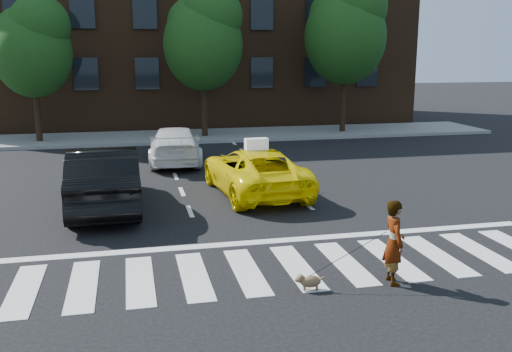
% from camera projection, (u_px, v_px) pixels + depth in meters
% --- Properties ---
extents(ground, '(120.00, 120.00, 0.00)m').
position_uv_depth(ground, '(297.00, 267.00, 11.07)').
color(ground, black).
rests_on(ground, ground).
extents(crosswalk, '(13.00, 2.40, 0.01)m').
position_uv_depth(crosswalk, '(297.00, 267.00, 11.07)').
color(crosswalk, silver).
rests_on(crosswalk, ground).
extents(stop_line, '(12.00, 0.30, 0.01)m').
position_uv_depth(stop_line, '(276.00, 241.00, 12.59)').
color(stop_line, silver).
rests_on(stop_line, ground).
extents(sidewalk_far, '(30.00, 4.00, 0.15)m').
position_uv_depth(sidewalk_far, '(193.00, 136.00, 27.73)').
color(sidewalk_far, slate).
rests_on(sidewalk_far, ground).
extents(building, '(26.00, 10.00, 12.00)m').
position_uv_depth(building, '(176.00, 19.00, 33.61)').
color(building, '#452A18').
rests_on(building, ground).
extents(tree_left, '(3.39, 3.38, 6.50)m').
position_uv_depth(tree_left, '(33.00, 43.00, 24.81)').
color(tree_left, black).
rests_on(tree_left, ground).
extents(tree_mid, '(3.69, 3.69, 7.10)m').
position_uv_depth(tree_mid, '(204.00, 35.00, 26.34)').
color(tree_mid, black).
rests_on(tree_mid, ground).
extents(tree_right, '(4.00, 4.00, 7.70)m').
position_uv_depth(tree_right, '(346.00, 27.00, 27.76)').
color(tree_right, black).
rests_on(tree_right, ground).
extents(taxi, '(2.63, 5.03, 1.35)m').
position_uv_depth(taxi, '(255.00, 171.00, 16.67)').
color(taxi, '#FCE205').
rests_on(taxi, ground).
extents(black_sedan, '(1.87, 5.05, 1.65)m').
position_uv_depth(black_sedan, '(104.00, 178.00, 15.05)').
color(black_sedan, black).
rests_on(black_sedan, ground).
extents(white_suv, '(2.23, 4.79, 1.35)m').
position_uv_depth(white_suv, '(175.00, 145.00, 21.29)').
color(white_suv, silver).
rests_on(white_suv, ground).
extents(woman, '(0.42, 0.60, 1.54)m').
position_uv_depth(woman, '(394.00, 242.00, 10.17)').
color(woman, '#999999').
rests_on(woman, ground).
extents(dog, '(0.52, 0.28, 0.30)m').
position_uv_depth(dog, '(308.00, 281.00, 9.97)').
color(dog, '#95754B').
rests_on(dog, ground).
extents(taxi_sign, '(0.67, 0.33, 0.32)m').
position_uv_depth(taxi_sign, '(256.00, 144.00, 16.31)').
color(taxi_sign, white).
rests_on(taxi_sign, taxi).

